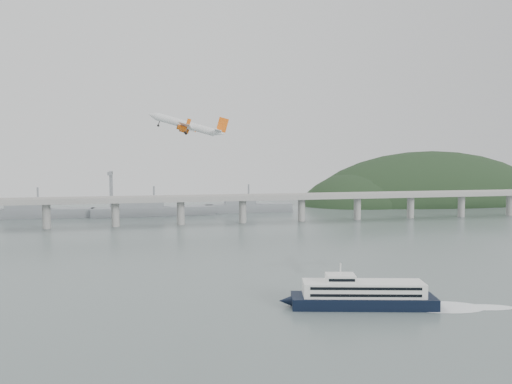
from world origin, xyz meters
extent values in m
plane|color=slate|center=(0.00, 0.00, 0.00)|extent=(900.00, 900.00, 0.00)
cube|color=#989895|center=(0.00, 200.00, 20.00)|extent=(800.00, 22.00, 2.20)
cube|color=#989895|center=(0.00, 189.50, 22.00)|extent=(800.00, 0.60, 1.80)
cube|color=#989895|center=(0.00, 210.50, 22.00)|extent=(800.00, 0.60, 1.80)
cylinder|color=#989895|center=(-130.00, 200.00, 9.50)|extent=(6.00, 6.00, 21.00)
cylinder|color=#989895|center=(-80.00, 200.00, 9.50)|extent=(6.00, 6.00, 21.00)
cylinder|color=#989895|center=(-30.00, 200.00, 9.50)|extent=(6.00, 6.00, 21.00)
cylinder|color=#989895|center=(20.00, 200.00, 9.50)|extent=(6.00, 6.00, 21.00)
cylinder|color=#989895|center=(70.00, 200.00, 9.50)|extent=(6.00, 6.00, 21.00)
cylinder|color=#989895|center=(120.00, 200.00, 9.50)|extent=(6.00, 6.00, 21.00)
cylinder|color=#989895|center=(170.00, 200.00, 9.50)|extent=(6.00, 6.00, 21.00)
cylinder|color=#989895|center=(220.00, 200.00, 9.50)|extent=(6.00, 6.00, 21.00)
cylinder|color=#989895|center=(270.00, 200.00, 9.50)|extent=(6.00, 6.00, 21.00)
ellipsoid|color=black|center=(270.00, 330.00, -18.00)|extent=(320.00, 150.00, 156.00)
ellipsoid|color=black|center=(175.00, 320.00, -12.00)|extent=(140.00, 110.00, 96.00)
ellipsoid|color=black|center=(360.00, 340.00, -25.00)|extent=(220.00, 140.00, 120.00)
cube|color=slate|center=(-150.00, 270.00, 4.00)|extent=(95.67, 20.15, 8.00)
cube|color=slate|center=(-159.50, 270.00, 12.00)|extent=(33.90, 15.02, 8.00)
cylinder|color=slate|center=(-150.00, 270.00, 20.00)|extent=(1.60, 1.60, 14.00)
cube|color=slate|center=(-50.00, 265.00, 4.00)|extent=(110.55, 21.43, 8.00)
cube|color=slate|center=(-61.00, 265.00, 12.00)|extent=(39.01, 16.73, 8.00)
cylinder|color=slate|center=(-50.00, 265.00, 20.00)|extent=(1.60, 1.60, 14.00)
cube|color=slate|center=(40.00, 275.00, 4.00)|extent=(85.00, 13.60, 8.00)
cube|color=slate|center=(31.50, 275.00, 12.00)|extent=(29.75, 11.90, 8.00)
cylinder|color=slate|center=(40.00, 275.00, 20.00)|extent=(1.60, 1.60, 14.00)
cube|color=slate|center=(-90.00, 300.00, 20.00)|extent=(3.00, 3.00, 40.00)
cube|color=slate|center=(-90.00, 290.00, 38.00)|extent=(3.00, 28.00, 3.00)
cube|color=black|center=(21.23, -31.32, 2.07)|extent=(53.30, 23.83, 4.15)
cone|color=black|center=(-6.03, -25.00, 2.07)|extent=(5.99, 5.21, 4.15)
cube|color=white|center=(21.23, -31.32, 6.74)|extent=(44.75, 19.94, 5.18)
cube|color=black|center=(20.05, -36.42, 8.09)|extent=(38.41, 9.07, 1.04)
cube|color=black|center=(20.05, -36.42, 5.60)|extent=(38.41, 9.07, 1.04)
cube|color=black|center=(22.42, -26.23, 8.09)|extent=(38.41, 9.07, 1.04)
cube|color=black|center=(22.42, -26.23, 5.60)|extent=(38.41, 9.07, 1.04)
cube|color=white|center=(13.16, -29.45, 10.68)|extent=(11.74, 9.41, 2.70)
cube|color=black|center=(12.32, -33.03, 10.68)|extent=(9.12, 2.23, 1.04)
cylinder|color=white|center=(13.16, -29.45, 13.99)|extent=(0.62, 0.62, 4.15)
ellipsoid|color=white|center=(49.51, -37.89, 0.05)|extent=(32.46, 21.29, 0.21)
ellipsoid|color=white|center=(63.64, -41.17, 0.05)|extent=(23.50, 12.33, 0.21)
cylinder|color=white|center=(-34.62, 72.80, 71.39)|extent=(32.18, 11.40, 12.66)
cone|color=white|center=(-52.05, 75.96, 76.32)|extent=(6.34, 5.25, 5.27)
cone|color=white|center=(-16.50, 69.54, 66.86)|extent=(7.11, 4.99, 5.58)
cube|color=white|center=(-33.85, 72.59, 69.98)|extent=(11.98, 39.46, 3.90)
cube|color=white|center=(-17.37, 69.74, 67.94)|extent=(5.83, 14.21, 1.96)
cube|color=orange|center=(-15.25, 69.56, 71.28)|extent=(7.00, 1.31, 8.59)
cylinder|color=orange|center=(-34.88, 79.11, 68.58)|extent=(5.82, 3.78, 3.87)
cylinder|color=black|center=(-37.17, 79.52, 69.22)|extent=(1.57, 2.76, 2.66)
cube|color=white|center=(-34.57, 79.11, 69.68)|extent=(3.15, 0.78, 2.11)
cylinder|color=orange|center=(-36.96, 66.66, 69.21)|extent=(5.82, 3.78, 3.87)
cylinder|color=black|center=(-39.25, 67.08, 69.86)|extent=(1.57, 2.76, 2.66)
cube|color=white|center=(-36.65, 66.67, 70.32)|extent=(3.15, 0.78, 2.11)
cylinder|color=black|center=(-33.92, 75.53, 67.84)|extent=(1.21, 0.49, 2.78)
cylinder|color=black|center=(-34.27, 75.52, 66.62)|extent=(1.62, 0.67, 1.58)
cylinder|color=black|center=(-34.90, 69.64, 68.14)|extent=(1.21, 0.49, 2.78)
cylinder|color=black|center=(-35.25, 69.64, 66.92)|extent=(1.62, 0.67, 1.58)
cylinder|color=black|center=(-48.57, 75.16, 72.00)|extent=(1.21, 0.49, 2.78)
cylinder|color=black|center=(-48.91, 75.15, 70.78)|extent=(1.62, 0.67, 1.58)
cube|color=orange|center=(-28.08, 91.44, 69.70)|extent=(2.53, 0.55, 3.16)
cube|color=orange|center=(-34.51, 52.97, 71.67)|extent=(2.53, 0.55, 3.16)
camera|label=1|loc=(-54.13, -196.85, 55.01)|focal=35.00mm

